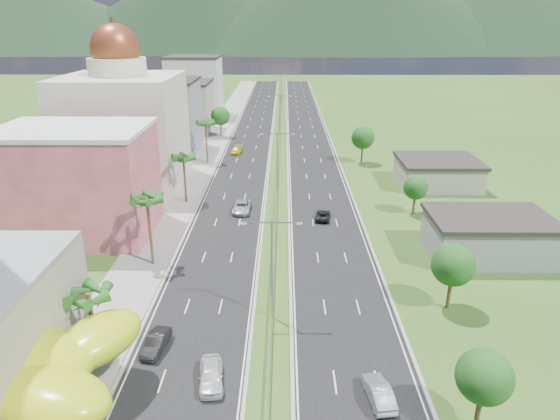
{
  "coord_description": "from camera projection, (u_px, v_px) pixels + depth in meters",
  "views": [
    {
      "loc": [
        1.23,
        -34.89,
        29.41
      ],
      "look_at": [
        0.71,
        23.25,
        7.0
      ],
      "focal_mm": 32.0,
      "sensor_mm": 36.0,
      "label": 1
    }
  ],
  "objects": [
    {
      "name": "ground",
      "position": [
        269.0,
        382.0,
        43.14
      ],
      "size": [
        500.0,
        500.0,
        0.0
      ],
      "primitive_type": "plane",
      "color": "#2D5119",
      "rests_on": "ground"
    },
    {
      "name": "road_left",
      "position": [
        250.0,
        141.0,
        127.17
      ],
      "size": [
        11.0,
        260.0,
        0.04
      ],
      "primitive_type": "cube",
      "color": "black",
      "rests_on": "ground"
    },
    {
      "name": "road_right",
      "position": [
        309.0,
        142.0,
        127.04
      ],
      "size": [
        11.0,
        260.0,
        0.04
      ],
      "primitive_type": "cube",
      "color": "black",
      "rests_on": "ground"
    },
    {
      "name": "sidewalk_left",
      "position": [
        213.0,
        141.0,
        127.23
      ],
      "size": [
        7.0,
        260.0,
        0.12
      ],
      "primitive_type": "cube",
      "color": "gray",
      "rests_on": "ground"
    },
    {
      "name": "median_guardrail",
      "position": [
        279.0,
        158.0,
        110.09
      ],
      "size": [
        0.1,
        216.06,
        0.76
      ],
      "color": "gray",
      "rests_on": "ground"
    },
    {
      "name": "streetlight_median_b",
      "position": [
        272.0,
        260.0,
        50.04
      ],
      "size": [
        6.04,
        0.25,
        11.0
      ],
      "color": "gray",
      "rests_on": "ground"
    },
    {
      "name": "streetlight_median_c",
      "position": [
        277.0,
        156.0,
        87.36
      ],
      "size": [
        6.04,
        0.25,
        11.0
      ],
      "color": "gray",
      "rests_on": "ground"
    },
    {
      "name": "streetlight_median_d",
      "position": [
        280.0,
        112.0,
        129.35
      ],
      "size": [
        6.04,
        0.25,
        11.0
      ],
      "color": "gray",
      "rests_on": "ground"
    },
    {
      "name": "streetlight_median_e",
      "position": [
        281.0,
        89.0,
        171.34
      ],
      "size": [
        6.04,
        0.25,
        11.0
      ],
      "color": "gray",
      "rests_on": "ground"
    },
    {
      "name": "lime_canopy",
      "position": [
        4.0,
        363.0,
        37.78
      ],
      "size": [
        18.0,
        15.0,
        7.4
      ],
      "color": "#B7CD14",
      "rests_on": "ground"
    },
    {
      "name": "pink_shophouse",
      "position": [
        78.0,
        184.0,
        70.53
      ],
      "size": [
        20.0,
        15.0,
        15.0
      ],
      "primitive_type": "cube",
      "color": "#B34955",
      "rests_on": "ground"
    },
    {
      "name": "domed_building",
      "position": [
        124.0,
        124.0,
        90.61
      ],
      "size": [
        20.0,
        20.0,
        28.7
      ],
      "color": "beige",
      "rests_on": "ground"
    },
    {
      "name": "midrise_grey",
      "position": [
        162.0,
        117.0,
        115.13
      ],
      "size": [
        16.0,
        15.0,
        16.0
      ],
      "primitive_type": "cube",
      "color": "gray",
      "rests_on": "ground"
    },
    {
      "name": "midrise_beige",
      "position": [
        181.0,
        108.0,
        136.2
      ],
      "size": [
        16.0,
        15.0,
        13.0
      ],
      "primitive_type": "cube",
      "color": "#A19684",
      "rests_on": "ground"
    },
    {
      "name": "midrise_white",
      "position": [
        195.0,
        88.0,
        156.76
      ],
      "size": [
        16.0,
        15.0,
        18.0
      ],
      "primitive_type": "cube",
      "color": "silver",
      "rests_on": "ground"
    },
    {
      "name": "shed_near",
      "position": [
        488.0,
        238.0,
        65.33
      ],
      "size": [
        15.0,
        10.0,
        5.0
      ],
      "primitive_type": "cube",
      "color": "gray",
      "rests_on": "ground"
    },
    {
      "name": "shed_far",
      "position": [
        438.0,
        174.0,
        93.42
      ],
      "size": [
        14.0,
        12.0,
        4.4
      ],
      "primitive_type": "cube",
      "color": "#A19684",
      "rests_on": "ground"
    },
    {
      "name": "palm_tree_b",
      "position": [
        88.0,
        298.0,
        42.6
      ],
      "size": [
        3.6,
        3.6,
        8.1
      ],
      "color": "#47301C",
      "rests_on": "ground"
    },
    {
      "name": "palm_tree_c",
      "position": [
        147.0,
        202.0,
        60.74
      ],
      "size": [
        3.6,
        3.6,
        9.6
      ],
      "color": "#47301C",
      "rests_on": "ground"
    },
    {
      "name": "palm_tree_d",
      "position": [
        183.0,
        159.0,
        82.54
      ],
      "size": [
        3.6,
        3.6,
        8.6
      ],
      "color": "#47301C",
      "rests_on": "ground"
    },
    {
      "name": "palm_tree_e",
      "position": [
        206.0,
        125.0,
        105.59
      ],
      "size": [
        3.6,
        3.6,
        9.4
      ],
      "color": "#47301C",
      "rests_on": "ground"
    },
    {
      "name": "leafy_tree_lfar",
      "position": [
        220.0,
        116.0,
        129.9
      ],
      "size": [
        4.9,
        4.9,
        8.05
      ],
      "color": "#47301C",
      "rests_on": "ground"
    },
    {
      "name": "leafy_tree_ra",
      "position": [
        484.0,
        377.0,
        36.62
      ],
      "size": [
        4.2,
        4.2,
        6.9
      ],
      "color": "#47301C",
      "rests_on": "ground"
    },
    {
      "name": "leafy_tree_rb",
      "position": [
        453.0,
        265.0,
        52.32
      ],
      "size": [
        4.55,
        4.55,
        7.47
      ],
      "color": "#47301C",
      "rests_on": "ground"
    },
    {
      "name": "leafy_tree_rc",
      "position": [
        416.0,
        188.0,
        78.7
      ],
      "size": [
        3.85,
        3.85,
        6.33
      ],
      "color": "#47301C",
      "rests_on": "ground"
    },
    {
      "name": "leafy_tree_rd",
      "position": [
        363.0,
        138.0,
        106.3
      ],
      "size": [
        4.9,
        4.9,
        8.05
      ],
      "color": "#47301C",
      "rests_on": "ground"
    },
    {
      "name": "mountain_ridge",
      "position": [
        348.0,
        52.0,
        462.5
      ],
      "size": [
        860.0,
        140.0,
        90.0
      ],
      "primitive_type": null,
      "color": "black",
      "rests_on": "ground"
    },
    {
      "name": "car_white_near_left",
      "position": [
        211.0,
        375.0,
        42.65
      ],
      "size": [
        2.66,
        5.19,
        1.69
      ],
      "primitive_type": "imported",
      "rotation": [
        0.0,
        0.0,
        0.14
      ],
      "color": "white",
      "rests_on": "road_left"
    },
    {
      "name": "car_dark_left",
      "position": [
        156.0,
        342.0,
        47.06
      ],
      "size": [
        2.15,
        4.8,
        1.53
      ],
      "primitive_type": "imported",
      "rotation": [
        0.0,
        0.0,
        -0.12
      ],
      "color": "black",
      "rests_on": "road_left"
    },
    {
      "name": "car_silver_mid_left",
      "position": [
        242.0,
        207.0,
        80.69
      ],
      "size": [
        2.85,
        5.85,
        1.6
      ],
      "primitive_type": "imported",
      "rotation": [
        0.0,
        0.0,
        -0.03
      ],
      "color": "#AAABB2",
      "rests_on": "road_left"
    },
    {
      "name": "car_yellow_far_left",
      "position": [
        237.0,
        150.0,
        115.67
      ],
      "size": [
        2.54,
        5.3,
        1.49
      ],
      "primitive_type": "imported",
      "rotation": [
        0.0,
        0.0,
        -0.09
      ],
      "color": "gold",
      "rests_on": "road_left"
    },
    {
      "name": "car_silver_right",
      "position": [
        379.0,
        392.0,
        40.77
      ],
      "size": [
        2.34,
        5.01,
        1.59
      ],
      "primitive_type": "imported",
      "rotation": [
        0.0,
        0.0,
        3.28
      ],
      "color": "#999CA0",
      "rests_on": "road_right"
    },
    {
      "name": "car_dark_far_right",
      "position": [
        323.0,
        215.0,
        77.74
      ],
      "size": [
        2.77,
        4.88,
        1.29
      ],
      "primitive_type": "imported",
      "rotation": [
        0.0,
        0.0,
        3.0
      ],
      "color": "black",
      "rests_on": "road_right"
    }
  ]
}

